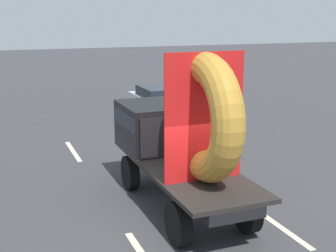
% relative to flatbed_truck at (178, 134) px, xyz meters
% --- Properties ---
extents(ground_plane, '(120.00, 120.00, 0.00)m').
position_rel_flatbed_truck_xyz_m(ground_plane, '(-0.03, -1.11, -1.91)').
color(ground_plane, '#38383A').
extents(flatbed_truck, '(2.02, 5.66, 4.09)m').
position_rel_flatbed_truck_xyz_m(flatbed_truck, '(0.00, 0.00, 0.00)').
color(flatbed_truck, black).
rests_on(flatbed_truck, ground_plane).
extents(distant_sedan, '(1.83, 4.26, 1.39)m').
position_rel_flatbed_truck_xyz_m(distant_sedan, '(3.42, 10.78, -1.16)').
color(distant_sedan, black).
rests_on(distant_sedan, ground_plane).
extents(lane_dash_left_far, '(0.16, 2.66, 0.01)m').
position_rel_flatbed_truck_xyz_m(lane_dash_left_far, '(-1.71, 5.83, -1.90)').
color(lane_dash_left_far, beige).
rests_on(lane_dash_left_far, ground_plane).
extents(lane_dash_right_near, '(0.16, 2.97, 0.01)m').
position_rel_flatbed_truck_xyz_m(lane_dash_right_near, '(1.71, -1.88, -1.90)').
color(lane_dash_right_near, beige).
rests_on(lane_dash_right_near, ground_plane).
extents(lane_dash_right_far, '(0.16, 2.64, 0.01)m').
position_rel_flatbed_truck_xyz_m(lane_dash_right_far, '(1.71, 5.77, -1.90)').
color(lane_dash_right_far, beige).
rests_on(lane_dash_right_far, ground_plane).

